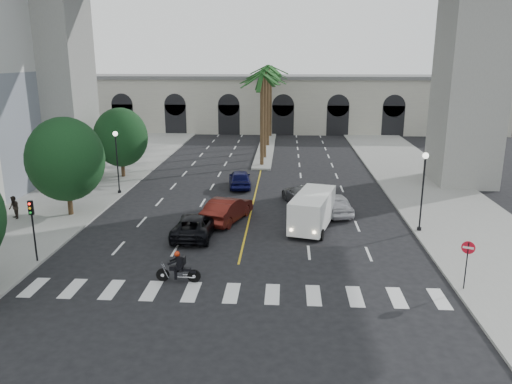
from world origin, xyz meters
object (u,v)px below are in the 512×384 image
object	(u,v)px
car_a	(335,204)
car_d	(304,195)
car_b	(227,209)
car_e	(240,179)
lamp_post_left_far	(117,157)
traffic_signal_far	(32,221)
lamp_post_right	(423,185)
motorcycle_rider	(179,268)
car_c	(195,225)
cargo_van	(312,210)
pedestrian_b	(14,208)
do_not_enter_sign	(467,255)

from	to	relation	value
car_a	car_d	distance (m)	3.09
car_b	car_e	world-z (taller)	car_b
car_a	car_d	bearing A→B (deg)	-55.67
lamp_post_left_far	car_a	xyz separation A→B (m)	(17.61, -4.26, -2.44)
car_a	car_b	bearing A→B (deg)	4.72
traffic_signal_far	car_b	bearing A→B (deg)	39.51
lamp_post_right	car_d	bearing A→B (deg)	141.31
lamp_post_left_far	motorcycle_rider	distance (m)	18.66
car_c	cargo_van	bearing A→B (deg)	-165.14
motorcycle_rider	traffic_signal_far	bearing A→B (deg)	169.24
pedestrian_b	car_a	bearing A→B (deg)	51.22
car_a	car_e	world-z (taller)	car_e
motorcycle_rider	do_not_enter_sign	distance (m)	14.26
car_b	car_c	xyz separation A→B (m)	(-1.74, -3.16, -0.14)
car_b	cargo_van	size ratio (longest dim) A/B	0.87
motorcycle_rider	car_b	world-z (taller)	car_b
lamp_post_right	lamp_post_left_far	bearing A→B (deg)	160.67
car_c	pedestrian_b	bearing A→B (deg)	-8.62
car_c	do_not_enter_sign	distance (m)	16.29
car_d	do_not_enter_sign	world-z (taller)	do_not_enter_sign
car_d	traffic_signal_far	bearing A→B (deg)	17.81
car_a	car_d	size ratio (longest dim) A/B	0.85
traffic_signal_far	car_e	xyz separation A→B (m)	(9.80, 17.53, -1.72)
do_not_enter_sign	car_a	bearing A→B (deg)	136.48
lamp_post_left_far	car_d	distance (m)	15.75
lamp_post_left_far	car_d	size ratio (longest dim) A/B	0.99
traffic_signal_far	car_a	distance (m)	20.36
lamp_post_left_far	do_not_enter_sign	world-z (taller)	lamp_post_left_far
car_b	cargo_van	bearing A→B (deg)	-174.37
car_b	do_not_enter_sign	distance (m)	16.48
lamp_post_right	traffic_signal_far	world-z (taller)	lamp_post_right
do_not_enter_sign	lamp_post_left_far	bearing A→B (deg)	167.59
motorcycle_rider	pedestrian_b	xyz separation A→B (m)	(-13.69, 9.10, 0.21)
car_c	traffic_signal_far	bearing A→B (deg)	32.61
car_a	car_e	distance (m)	10.61
car_a	car_e	size ratio (longest dim) A/B	0.99
car_e	cargo_van	distance (m)	12.27
car_e	motorcycle_rider	bearing A→B (deg)	78.99
lamp_post_right	car_b	xyz separation A→B (m)	(-12.90, 1.58, -2.36)
do_not_enter_sign	lamp_post_right	bearing A→B (deg)	113.72
car_b	pedestrian_b	distance (m)	15.02
lamp_post_left_far	car_b	xyz separation A→B (m)	(9.90, -6.42, -2.36)
car_c	cargo_van	xyz separation A→B (m)	(7.61, 1.85, 0.62)
lamp_post_right	car_b	world-z (taller)	lamp_post_right
lamp_post_right	traffic_signal_far	bearing A→B (deg)	-164.02
car_a	car_c	world-z (taller)	car_a
car_a	car_b	size ratio (longest dim) A/B	0.88
traffic_signal_far	car_b	xyz separation A→B (m)	(9.80, 8.08, -1.65)
traffic_signal_far	do_not_enter_sign	world-z (taller)	traffic_signal_far
lamp_post_right	car_b	bearing A→B (deg)	173.01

